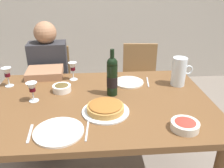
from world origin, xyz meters
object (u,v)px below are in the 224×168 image
Objects in this scene: dining_table at (99,112)px; water_pitcher at (179,73)px; wine_glass_left_diner at (73,67)px; diner_left at (49,84)px; wine_bottle at (112,76)px; salad_bowl at (185,125)px; chair_left at (53,85)px; olive_bowl at (62,88)px; wine_glass_centre at (7,73)px; wine_glass_right_diner at (32,88)px; chair_right at (140,80)px; dinner_plate_right_setting at (129,82)px; dinner_plate_left_setting at (59,132)px; baked_tart at (106,108)px.

dining_table is 0.67m from water_pitcher.
diner_left reaches higher than wine_glass_left_diner.
wine_bottle reaches higher than salad_bowl.
chair_left is at bearing 117.85° from dining_table.
salad_bowl reaches higher than dining_table.
olive_bowl is 0.43m from wine_glass_centre.
chair_right is at bearing 44.51° from wine_glass_right_diner.
diner_left is at bearing 22.76° from chair_right.
water_pitcher is 0.94× the size of dinner_plate_right_setting.
wine_glass_left_diner is 0.71m from dinner_plate_left_setting.
dinner_plate_right_setting is at bearing 11.74° from olive_bowl.
dinner_plate_left_setting is (-0.26, -0.19, -0.02)m from baked_tart.
salad_bowl is 1.34m from diner_left.
olive_bowl is 0.11× the size of diner_left.
wine_glass_left_diner is 0.13× the size of diner_left.
chair_right is at bearing 66.11° from wine_bottle.
baked_tart is 0.43m from olive_bowl.
olive_bowl is at bearing 148.16° from dining_table.
wine_glass_right_diner reaches higher than chair_right.
water_pitcher reaches higher than wine_glass_centre.
wine_glass_centre is 0.17× the size of chair_left.
wine_bottle reaches higher than dinner_plate_right_setting.
diner_left reaches higher than olive_bowl.
chair_left reaches higher than dinner_plate_right_setting.
wine_glass_centre reaches higher than olive_bowl.
baked_tart is 1.08× the size of dinner_plate_left_setting.
chair_right is (0.00, 1.26, -0.29)m from salad_bowl.
diner_left is at bearing 89.42° from chair_left.
diner_left is (0.01, -0.24, 0.12)m from chair_left.
dining_table is at bearing 56.42° from dinner_plate_left_setting.
olive_bowl reaches higher than salad_bowl.
diner_left is at bearing 111.36° from olive_bowl.
wine_glass_right_diner is at bearing 176.15° from dining_table.
water_pitcher is (0.60, 0.21, 0.19)m from dining_table.
dinner_plate_right_setting is at bearing 52.57° from dinner_plate_left_setting.
wine_glass_left_diner is (-0.23, 0.52, 0.08)m from baked_tart.
wine_bottle is 2.12× the size of salad_bowl.
diner_left is (-0.48, 0.78, -0.17)m from baked_tart.
water_pitcher reaches higher than olive_bowl.
chair_right is at bearing 45.82° from olive_bowl.
wine_glass_centre is (-0.41, 0.12, 0.08)m from olive_bowl.
dining_table is at bearing -138.52° from wine_bottle.
baked_tart is at bearing 35.80° from dinner_plate_left_setting.
baked_tart reaches higher than dinner_plate_right_setting.
salad_bowl is (0.36, -0.44, -0.11)m from wine_bottle.
chair_left is at bearing 139.42° from dinner_plate_right_setting.
dinner_plate_left_setting is at bearing -92.44° from wine_glass_left_diner.
water_pitcher is 1.49× the size of wine_glass_left_diner.
dining_table is 0.42m from dinner_plate_left_setting.
dinner_plate_left_setting is at bearing 97.50° from chair_left.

